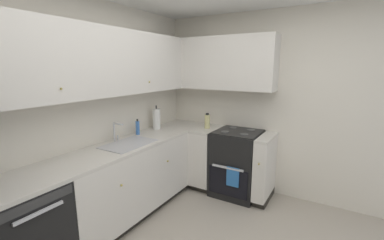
# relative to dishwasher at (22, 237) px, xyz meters

# --- Properties ---
(wall_back) EXTENTS (3.93, 0.05, 2.54)m
(wall_back) POSITION_rel_dishwasher_xyz_m (0.78, 0.33, 0.83)
(wall_back) COLOR silver
(wall_back) RESTS_ON ground_plane
(wall_right) EXTENTS (0.05, 3.59, 2.54)m
(wall_right) POSITION_rel_dishwasher_xyz_m (2.72, -1.44, 0.83)
(wall_right) COLOR silver
(wall_right) RESTS_ON ground_plane
(dishwasher) EXTENTS (0.60, 0.63, 0.88)m
(dishwasher) POSITION_rel_dishwasher_xyz_m (0.00, 0.00, 0.00)
(dishwasher) COLOR black
(dishwasher) RESTS_ON ground_plane
(lower_cabinets_back) EXTENTS (1.79, 0.62, 0.88)m
(lower_cabinets_back) POSITION_rel_dishwasher_xyz_m (1.20, 0.00, 0.00)
(lower_cabinets_back) COLOR silver
(lower_cabinets_back) RESTS_ON ground_plane
(countertop_back) EXTENTS (2.99, 0.60, 0.03)m
(countertop_back) POSITION_rel_dishwasher_xyz_m (1.20, 0.00, 0.46)
(countertop_back) COLOR beige
(countertop_back) RESTS_ON lower_cabinets_back
(lower_cabinets_right) EXTENTS (0.62, 1.11, 0.88)m
(lower_cabinets_right) POSITION_rel_dishwasher_xyz_m (2.40, -0.76, 0.00)
(lower_cabinets_right) COLOR silver
(lower_cabinets_right) RESTS_ON ground_plane
(countertop_right) EXTENTS (0.60, 1.11, 0.03)m
(countertop_right) POSITION_rel_dishwasher_xyz_m (2.39, -0.76, 0.46)
(countertop_right) COLOR beige
(countertop_right) RESTS_ON lower_cabinets_right
(oven_range) EXTENTS (0.68, 0.62, 1.06)m
(oven_range) POSITION_rel_dishwasher_xyz_m (2.41, -0.93, 0.02)
(oven_range) COLOR black
(oven_range) RESTS_ON ground_plane
(upper_cabinets_back) EXTENTS (2.67, 0.34, 0.73)m
(upper_cabinets_back) POSITION_rel_dishwasher_xyz_m (1.04, 0.14, 1.41)
(upper_cabinets_back) COLOR silver
(upper_cabinets_right) EXTENTS (0.32, 1.66, 0.73)m
(upper_cabinets_right) POSITION_rel_dishwasher_xyz_m (2.53, -0.53, 1.41)
(upper_cabinets_right) COLOR silver
(sink) EXTENTS (0.62, 0.40, 0.10)m
(sink) POSITION_rel_dishwasher_xyz_m (1.21, -0.03, 0.43)
(sink) COLOR #B7B7BC
(sink) RESTS_ON countertop_back
(faucet) EXTENTS (0.07, 0.16, 0.23)m
(faucet) POSITION_rel_dishwasher_xyz_m (1.22, 0.18, 0.61)
(faucet) COLOR silver
(faucet) RESTS_ON countertop_back
(soap_bottle) EXTENTS (0.05, 0.05, 0.21)m
(soap_bottle) POSITION_rel_dishwasher_xyz_m (1.60, 0.18, 0.57)
(soap_bottle) COLOR #3F72BF
(soap_bottle) RESTS_ON countertop_back
(paper_towel_roll) EXTENTS (0.11, 0.11, 0.35)m
(paper_towel_roll) POSITION_rel_dishwasher_xyz_m (1.98, 0.16, 0.62)
(paper_towel_roll) COLOR white
(paper_towel_roll) RESTS_ON countertop_back
(oil_bottle) EXTENTS (0.08, 0.08, 0.22)m
(oil_bottle) POSITION_rel_dishwasher_xyz_m (2.39, -0.45, 0.58)
(oil_bottle) COLOR beige
(oil_bottle) RESTS_ON countertop_right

